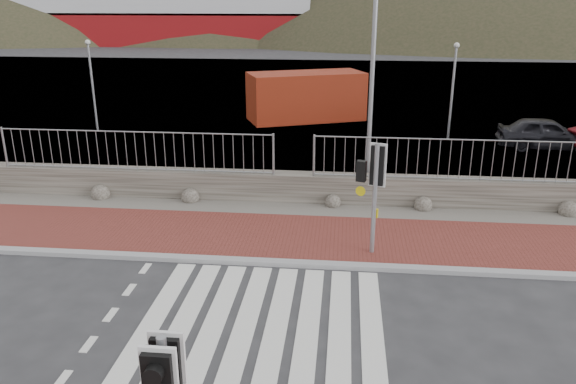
# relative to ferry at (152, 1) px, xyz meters

# --- Properties ---
(ground) EXTENTS (220.00, 220.00, 0.00)m
(ground) POSITION_rel_ferry_xyz_m (24.65, -67.90, -5.36)
(ground) COLOR #28282B
(ground) RESTS_ON ground
(sidewalk_far) EXTENTS (40.00, 3.00, 0.08)m
(sidewalk_far) POSITION_rel_ferry_xyz_m (24.65, -63.40, -5.32)
(sidewalk_far) COLOR maroon
(sidewalk_far) RESTS_ON ground
(kerb_far) EXTENTS (40.00, 0.25, 0.12)m
(kerb_far) POSITION_rel_ferry_xyz_m (24.65, -64.90, -5.31)
(kerb_far) COLOR gray
(kerb_far) RESTS_ON ground
(zebra_crossing) EXTENTS (4.62, 5.60, 0.01)m
(zebra_crossing) POSITION_rel_ferry_xyz_m (24.65, -67.90, -5.36)
(zebra_crossing) COLOR silver
(zebra_crossing) RESTS_ON ground
(gravel_strip) EXTENTS (40.00, 1.50, 0.06)m
(gravel_strip) POSITION_rel_ferry_xyz_m (24.65, -61.40, -5.33)
(gravel_strip) COLOR #59544C
(gravel_strip) RESTS_ON ground
(stone_wall) EXTENTS (40.00, 0.60, 0.90)m
(stone_wall) POSITION_rel_ferry_xyz_m (24.65, -60.60, -4.91)
(stone_wall) COLOR #413C35
(stone_wall) RESTS_ON ground
(railing) EXTENTS (18.07, 0.07, 1.22)m
(railing) POSITION_rel_ferry_xyz_m (24.65, -60.75, -3.54)
(railing) COLOR gray
(railing) RESTS_ON stone_wall
(quay) EXTENTS (120.00, 40.00, 0.50)m
(quay) POSITION_rel_ferry_xyz_m (24.65, -40.00, -5.36)
(quay) COLOR #4C4C4F
(quay) RESTS_ON ground
(water) EXTENTS (220.00, 50.00, 0.05)m
(water) POSITION_rel_ferry_xyz_m (24.65, -5.00, -5.36)
(water) COLOR #3F4C54
(water) RESTS_ON ground
(ferry) EXTENTS (50.00, 16.00, 20.00)m
(ferry) POSITION_rel_ferry_xyz_m (0.00, 0.00, 0.00)
(ferry) COLOR maroon
(ferry) RESTS_ON ground
(hills_backdrop) EXTENTS (254.00, 90.00, 100.00)m
(hills_backdrop) POSITION_rel_ferry_xyz_m (31.40, 20.00, -28.42)
(hills_backdrop) COLOR #282D1B
(hills_backdrop) RESTS_ON ground
(traffic_signal_far) EXTENTS (0.68, 0.39, 2.78)m
(traffic_signal_far) POSITION_rel_ferry_xyz_m (26.83, -64.11, -3.35)
(traffic_signal_far) COLOR gray
(traffic_signal_far) RESTS_ON ground
(streetlight) EXTENTS (1.58, 0.76, 7.82)m
(streetlight) POSITION_rel_ferry_xyz_m (26.99, -59.75, -0.96)
(streetlight) COLOR gray
(streetlight) RESTS_ON ground
(shipping_container) EXTENTS (6.14, 4.32, 2.36)m
(shipping_container) POSITION_rel_ferry_xyz_m (24.14, -48.49, -4.18)
(shipping_container) COLOR maroon
(shipping_container) RESTS_ON ground
(car_a) EXTENTS (3.90, 1.80, 1.29)m
(car_a) POSITION_rel_ferry_xyz_m (34.31, -53.30, -4.71)
(car_a) COLOR black
(car_a) RESTS_ON ground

